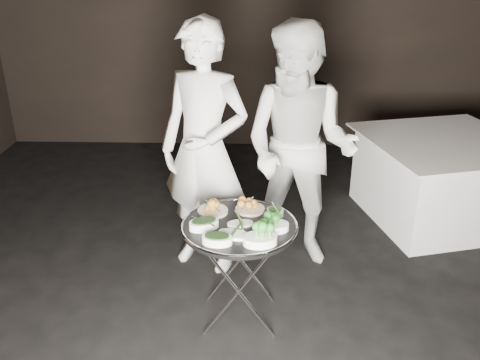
{
  "coord_description": "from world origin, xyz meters",
  "views": [
    {
      "loc": [
        0.11,
        -2.68,
        2.26
      ],
      "look_at": [
        0.02,
        0.23,
        0.95
      ],
      "focal_mm": 38.0,
      "sensor_mm": 36.0,
      "label": 1
    }
  ],
  "objects_px": {
    "tray_stand": "(239,268)",
    "waiter_right": "(299,148)",
    "waiter_left": "(204,150)",
    "serving_tray": "(239,226)",
    "dining_table": "(440,179)"
  },
  "relations": [
    {
      "from": "tray_stand",
      "to": "waiter_right",
      "type": "distance_m",
      "value": 1.05
    },
    {
      "from": "waiter_left",
      "to": "waiter_right",
      "type": "height_order",
      "value": "waiter_left"
    },
    {
      "from": "waiter_right",
      "to": "waiter_left",
      "type": "bearing_deg",
      "value": -146.93
    },
    {
      "from": "tray_stand",
      "to": "waiter_right",
      "type": "relative_size",
      "value": 0.38
    },
    {
      "from": "tray_stand",
      "to": "serving_tray",
      "type": "bearing_deg",
      "value": 180.0
    },
    {
      "from": "waiter_left",
      "to": "dining_table",
      "type": "relative_size",
      "value": 1.42
    },
    {
      "from": "waiter_left",
      "to": "waiter_right",
      "type": "distance_m",
      "value": 0.71
    },
    {
      "from": "tray_stand",
      "to": "dining_table",
      "type": "height_order",
      "value": "dining_table"
    },
    {
      "from": "waiter_right",
      "to": "dining_table",
      "type": "height_order",
      "value": "waiter_right"
    },
    {
      "from": "tray_stand",
      "to": "dining_table",
      "type": "xyz_separation_m",
      "value": [
        1.78,
        1.49,
        -0.01
      ]
    },
    {
      "from": "tray_stand",
      "to": "waiter_left",
      "type": "distance_m",
      "value": 0.92
    },
    {
      "from": "serving_tray",
      "to": "dining_table",
      "type": "height_order",
      "value": "dining_table"
    },
    {
      "from": "dining_table",
      "to": "serving_tray",
      "type": "bearing_deg",
      "value": -140.01
    },
    {
      "from": "tray_stand",
      "to": "serving_tray",
      "type": "distance_m",
      "value": 0.31
    },
    {
      "from": "dining_table",
      "to": "waiter_left",
      "type": "bearing_deg",
      "value": -158.62
    }
  ]
}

